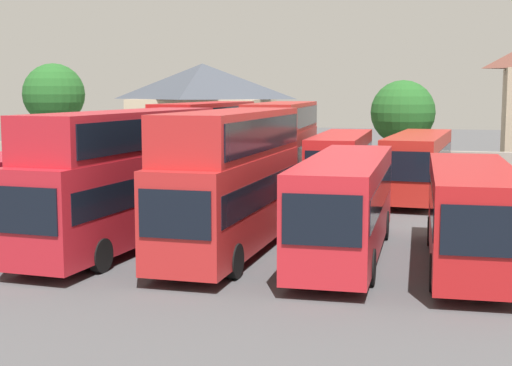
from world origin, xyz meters
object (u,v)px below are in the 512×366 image
object	(u,v)px
bus_4	(346,201)
bus_7	(282,143)
bus_9	(418,162)
tree_right_of_lot	(54,95)
bus_2	(124,171)
house_terrace_left	(203,111)
bus_8	(341,161)
bus_1	(37,190)
bus_6	(205,141)
bus_3	(231,174)
bus_5	(471,210)
tree_behind_wall	(403,113)

from	to	relation	value
bus_4	bus_7	size ratio (longest dim) A/B	0.99
bus_9	tree_right_of_lot	distance (m)	26.52
bus_2	house_terrace_left	world-z (taller)	house_terrace_left
bus_2	bus_8	size ratio (longest dim) A/B	1.10
bus_1	bus_6	bearing A→B (deg)	175.33
bus_3	bus_7	xyz separation A→B (m)	(-1.75, 15.02, 0.02)
bus_2	bus_5	distance (m)	12.21
tree_right_of_lot	bus_9	bearing A→B (deg)	-15.00
bus_3	tree_right_of_lot	bearing A→B (deg)	-138.01
bus_4	bus_9	size ratio (longest dim) A/B	1.03
bus_3	bus_1	bearing A→B (deg)	-91.39
bus_6	bus_8	bearing A→B (deg)	85.34
bus_2	house_terrace_left	size ratio (longest dim) A/B	1.06
bus_4	bus_7	xyz separation A→B (m)	(-5.69, 14.56, 0.86)
bus_1	bus_9	distance (m)	20.24
bus_1	bus_7	xyz separation A→B (m)	(6.04, 14.80, 0.88)
bus_4	bus_9	distance (m)	15.06
bus_7	house_terrace_left	bearing A→B (deg)	-153.07
bus_3	bus_5	bearing A→B (deg)	90.74
bus_3	bus_4	world-z (taller)	bus_3
bus_5	tree_right_of_lot	bearing A→B (deg)	-131.42
tree_behind_wall	bus_6	bearing A→B (deg)	-130.06
bus_4	bus_6	xyz separation A→B (m)	(-10.33, 15.18, 0.85)
bus_4	bus_5	size ratio (longest dim) A/B	1.09
bus_1	bus_2	xyz separation A→B (m)	(3.69, -0.13, 0.84)
bus_3	tree_right_of_lot	distance (m)	29.92
bus_2	bus_4	size ratio (longest dim) A/B	1.02
bus_6	house_terrace_left	size ratio (longest dim) A/B	1.07
bus_9	house_terrace_left	world-z (taller)	house_terrace_left
bus_6	bus_8	world-z (taller)	bus_6
bus_5	house_terrace_left	bearing A→B (deg)	-150.79
tree_behind_wall	house_terrace_left	bearing A→B (deg)	162.33
bus_1	bus_8	bearing A→B (deg)	148.02
bus_3	bus_5	size ratio (longest dim) A/B	0.99
bus_1	tree_behind_wall	world-z (taller)	tree_behind_wall
bus_8	tree_right_of_lot	size ratio (longest dim) A/B	1.42
bus_7	tree_behind_wall	size ratio (longest dim) A/B	1.82
house_terrace_left	bus_8	bearing A→B (deg)	-51.96
bus_5	house_terrace_left	world-z (taller)	house_terrace_left
bus_1	bus_9	xyz separation A→B (m)	(13.35, 15.21, -0.01)
bus_9	house_terrace_left	size ratio (longest dim) A/B	1.00
bus_1	bus_9	world-z (taller)	bus_1
bus_7	bus_9	distance (m)	7.38
bus_8	bus_9	bearing A→B (deg)	95.71
bus_1	bus_5	xyz separation A→B (m)	(15.86, -0.16, -0.07)
bus_3	bus_9	distance (m)	16.43
bus_3	bus_9	bearing A→B (deg)	160.46
bus_9	tree_behind_wall	bearing A→B (deg)	-168.49
bus_3	bus_9	xyz separation A→B (m)	(5.56, 15.44, -0.87)
bus_2	bus_6	world-z (taller)	bus_6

